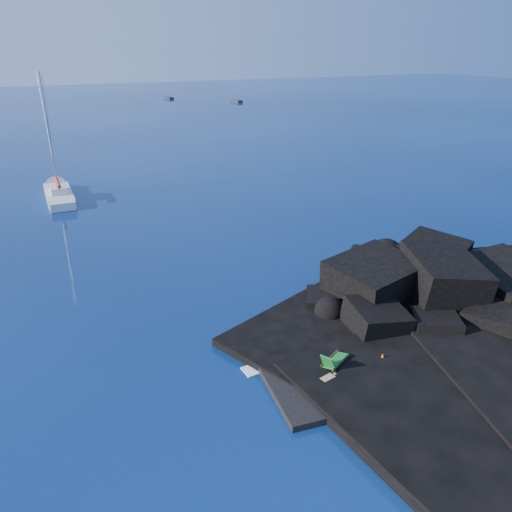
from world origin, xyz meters
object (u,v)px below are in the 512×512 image
(marker_cone, at_px, (382,358))
(sunbather, at_px, (328,379))
(distant_boat_a, at_px, (169,99))
(distant_boat_b, at_px, (236,102))
(sailboat, at_px, (60,199))
(deck_chair, at_px, (335,356))

(marker_cone, bearing_deg, sunbather, -175.50)
(marker_cone, relative_size, distant_boat_a, 0.11)
(sunbather, bearing_deg, distant_boat_b, 56.85)
(marker_cone, bearing_deg, distant_boat_b, 71.11)
(distant_boat_a, bearing_deg, sailboat, -119.87)
(distant_boat_a, distance_m, distant_boat_b, 21.88)
(distant_boat_b, bearing_deg, distant_boat_a, 125.41)
(distant_boat_a, bearing_deg, marker_cone, -108.85)
(sailboat, bearing_deg, deck_chair, -75.48)
(deck_chair, xyz_separation_m, distant_boat_a, (27.62, 132.47, -0.98))
(distant_boat_b, bearing_deg, sailboat, -131.14)
(sailboat, bearing_deg, distant_boat_a, 67.83)
(sailboat, bearing_deg, sunbather, -77.20)
(deck_chair, bearing_deg, sailboat, 76.11)
(sailboat, bearing_deg, marker_cone, -72.38)
(sunbather, relative_size, distant_boat_b, 0.42)
(distant_boat_a, bearing_deg, distant_boat_b, -55.38)
(marker_cone, bearing_deg, sailboat, 108.06)
(marker_cone, bearing_deg, deck_chair, 165.37)
(sailboat, xyz_separation_m, distant_boat_b, (52.59, 78.57, 0.00))
(sailboat, height_order, marker_cone, sailboat)
(deck_chair, bearing_deg, sunbather, -166.63)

